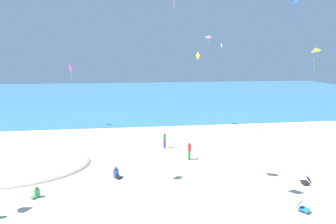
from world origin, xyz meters
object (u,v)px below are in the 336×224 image
person_0 (37,193)px  kite_lime (315,50)px  person_2 (165,139)px  kite_blue (297,2)px  person_3 (116,174)px  person_5 (189,150)px  kite_pink (208,37)px  beach_chair_far_left (302,207)px  kite_magenta (71,69)px  kite_yellow (198,56)px  kite_white (222,47)px  beach_chair_far_right (306,181)px

person_0 → kite_lime: 20.72m
person_0 → person_2: bearing=173.6°
person_0 → kite_blue: size_ratio=0.42×
person_3 → person_5: (5.82, 2.86, 0.55)m
person_5 → kite_pink: (3.78, 8.71, 9.66)m
beach_chair_far_left → kite_magenta: bearing=178.6°
person_3 → kite_yellow: size_ratio=0.45×
person_3 → kite_lime: 16.47m
beach_chair_far_left → person_0: size_ratio=1.18×
person_0 → kite_white: kite_white is taller
kite_lime → person_0: bearing=-173.8°
kite_white → person_5: bearing=-118.1°
beach_chair_far_right → kite_blue: bearing=-102.1°
person_3 → kite_yellow: bearing=110.2°
beach_chair_far_right → kite_white: size_ratio=0.45×
kite_white → kite_blue: 9.79m
person_5 → kite_white: (6.24, 11.71, 8.72)m
person_0 → kite_yellow: kite_yellow is taller
person_3 → person_0: bearing=-101.5°
beach_chair_far_left → kite_white: (1.71, 20.43, 9.28)m
beach_chair_far_left → person_2: size_ratio=0.55×
person_0 → kite_pink: size_ratio=0.63×
person_0 → person_2: person_2 is taller
kite_white → kite_blue: kite_blue is taller
kite_yellow → kite_blue: kite_blue is taller
person_0 → kite_lime: kite_lime is taller
person_3 → kite_yellow: kite_yellow is taller
kite_yellow → kite_pink: (0.48, -2.73, 2.05)m
person_5 → kite_yellow: 14.13m
kite_blue → kite_white: bearing=119.7°
person_3 → kite_magenta: size_ratio=0.41×
kite_magenta → kite_white: bearing=-4.3°
person_2 → person_5: person_5 is taller
kite_yellow → kite_pink: kite_pink is taller
person_0 → kite_magenta: kite_magenta is taller
person_0 → person_5: person_5 is taller
person_3 → kite_lime: size_ratio=0.44×
beach_chair_far_right → person_0: size_ratio=1.04×
kite_lime → kite_pink: kite_pink is taller
beach_chair_far_right → person_3: 12.91m
person_2 → kite_lime: (9.92, -6.30, 8.01)m
person_5 → kite_blue: bearing=64.8°
person_2 → kite_white: bearing=-173.7°
kite_pink → person_2: bearing=-134.8°
person_2 → kite_pink: (5.45, 5.49, 9.67)m
person_5 → kite_yellow: size_ratio=0.80×
person_5 → kite_pink: kite_pink is taller
kite_white → person_3: bearing=-129.6°
beach_chair_far_right → person_0: person_0 is taller
person_5 → kite_blue: size_ratio=0.91×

